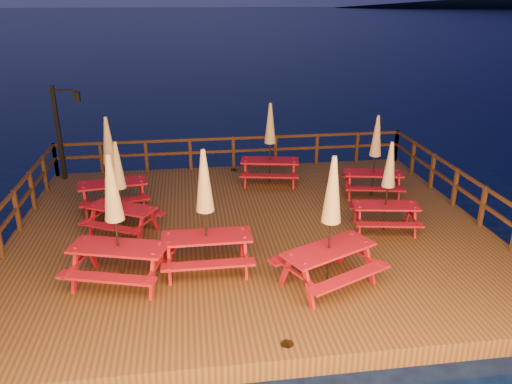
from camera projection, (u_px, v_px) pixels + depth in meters
ground at (252, 242)px, 12.95m from camera, size 500.00×500.00×0.00m
deck at (252, 235)px, 12.87m from camera, size 12.00×10.00×0.40m
deck_piles at (252, 252)px, 13.06m from camera, size 11.44×9.44×1.40m
railing at (244, 177)px, 14.15m from camera, size 11.80×9.75×1.10m
lamp_post at (63, 124)px, 15.63m from camera, size 0.85×0.18×3.00m
picnic_table_0 at (205, 210)px, 10.37m from camera, size 1.91×1.58×2.73m
picnic_table_1 at (110, 163)px, 13.48m from camera, size 2.05×1.79×2.61m
picnic_table_2 at (115, 219)px, 9.88m from camera, size 2.32×2.09×2.79m
picnic_table_3 at (270, 143)px, 15.38m from camera, size 2.04×1.79×2.56m
picnic_table_4 at (120, 187)px, 12.09m from camera, size 2.11×1.99×2.38m
picnic_table_5 at (331, 221)px, 9.81m from camera, size 2.44×2.28×2.78m
picnic_table_6 at (388, 186)px, 12.26m from camera, size 1.83×1.59×2.33m
picnic_table_7 at (375, 155)px, 14.41m from camera, size 1.94×1.71×2.43m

